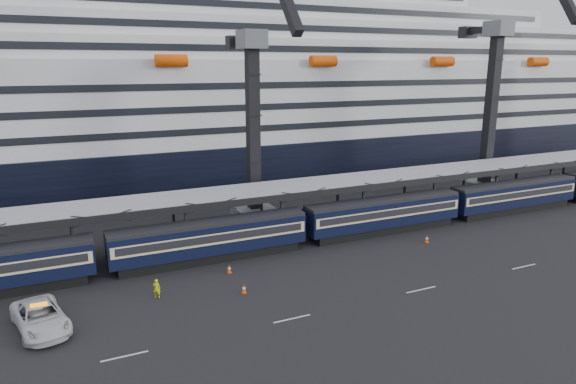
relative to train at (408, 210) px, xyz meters
name	(u,v)px	position (x,y,z in m)	size (l,w,h in m)	color
ground	(506,250)	(4.65, -10.00, -2.20)	(260.00, 260.00, 0.00)	black
train	(408,210)	(0.00, 0.00, 0.00)	(133.05, 3.00, 4.05)	black
canopy	(420,174)	(4.65, 4.00, 3.05)	(130.00, 6.25, 5.53)	gray
cruise_ship	(298,100)	(3.57, 35.99, 10.14)	(214.09, 28.84, 34.00)	black
crane_dark_near	(254,123)	(-15.35, 8.59, 9.73)	(4.50, 17.75, 35.08)	#53565C
crane_dark_mid	(494,102)	(19.65, 7.59, 11.16)	(4.50, 18.24, 39.64)	#53565C
pickup_truck	(40,318)	(-38.21, -7.92, -1.27)	(3.08, 6.69, 1.86)	silver
worker	(157,288)	(-29.73, -6.16, -1.40)	(0.58, 0.38, 1.60)	#D1DA0B
traffic_cone_b	(229,269)	(-22.79, -3.74, -1.80)	(0.40, 0.40, 0.81)	#E84907
traffic_cone_c	(244,288)	(-23.04, -8.28, -1.82)	(0.39, 0.39, 0.77)	#E84907
traffic_cone_d	(427,239)	(-1.16, -4.80, -1.80)	(0.41, 0.41, 0.82)	#E84907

